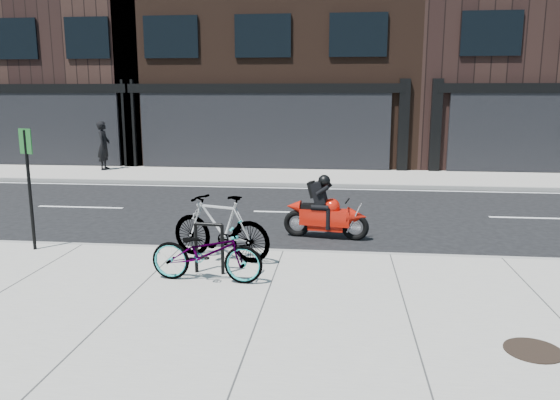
# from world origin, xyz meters

# --- Properties ---
(ground) EXTENTS (120.00, 120.00, 0.00)m
(ground) POSITION_xyz_m (0.00, 0.00, 0.00)
(ground) COLOR black
(ground) RESTS_ON ground
(sidewalk_near) EXTENTS (60.00, 6.00, 0.13)m
(sidewalk_near) POSITION_xyz_m (0.00, -5.00, 0.07)
(sidewalk_near) COLOR gray
(sidewalk_near) RESTS_ON ground
(sidewalk_far) EXTENTS (60.00, 3.50, 0.13)m
(sidewalk_far) POSITION_xyz_m (0.00, 7.75, 0.07)
(sidewalk_far) COLOR gray
(sidewalk_far) RESTS_ON ground
(building_midwest) EXTENTS (10.00, 10.00, 12.00)m
(building_midwest) POSITION_xyz_m (-12.00, 14.50, 6.00)
(building_midwest) COLOR black
(building_midwest) RESTS_ON ground
(building_center) EXTENTS (12.00, 10.00, 14.50)m
(building_center) POSITION_xyz_m (-2.00, 14.50, 7.25)
(building_center) COLOR black
(building_center) RESTS_ON ground
(building_mideast) EXTENTS (12.00, 10.00, 12.50)m
(building_mideast) POSITION_xyz_m (10.00, 14.50, 6.25)
(building_mideast) COLOR black
(building_mideast) RESTS_ON ground
(bike_rack) EXTENTS (0.51, 0.11, 0.86)m
(bike_rack) POSITION_xyz_m (-1.08, -3.41, 0.64)
(bike_rack) COLOR black
(bike_rack) RESTS_ON sidewalk_near
(bicycle_front) EXTENTS (1.85, 0.74, 0.95)m
(bicycle_front) POSITION_xyz_m (-1.02, -3.79, 0.61)
(bicycle_front) COLOR gray
(bicycle_front) RESTS_ON sidewalk_near
(bicycle_rear) EXTENTS (2.04, 1.13, 1.18)m
(bicycle_rear) POSITION_xyz_m (-1.06, -2.60, 0.72)
(bicycle_rear) COLOR gray
(bicycle_rear) RESTS_ON sidewalk_near
(motorcycle) EXTENTS (1.85, 0.64, 1.39)m
(motorcycle) POSITION_xyz_m (0.84, -0.49, 0.56)
(motorcycle) COLOR black
(motorcycle) RESTS_ON ground
(pedestrian) EXTENTS (0.54, 0.74, 1.88)m
(pedestrian) POSITION_xyz_m (-8.10, 8.36, 1.07)
(pedestrian) COLOR black
(pedestrian) RESTS_ON sidewalk_far
(manhole_cover) EXTENTS (0.74, 0.74, 0.02)m
(manhole_cover) POSITION_xyz_m (3.32, -5.72, 0.14)
(manhole_cover) COLOR black
(manhole_cover) RESTS_ON sidewalk_near
(sign_post) EXTENTS (0.30, 0.12, 2.30)m
(sign_post) POSITION_xyz_m (-4.75, -2.40, 1.50)
(sign_post) COLOR black
(sign_post) RESTS_ON sidewalk_near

